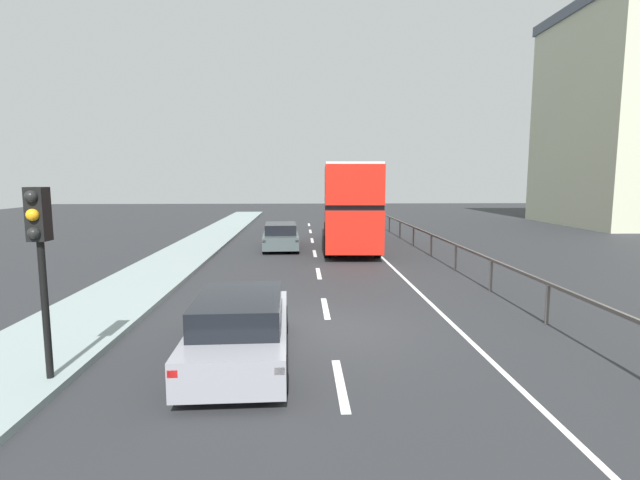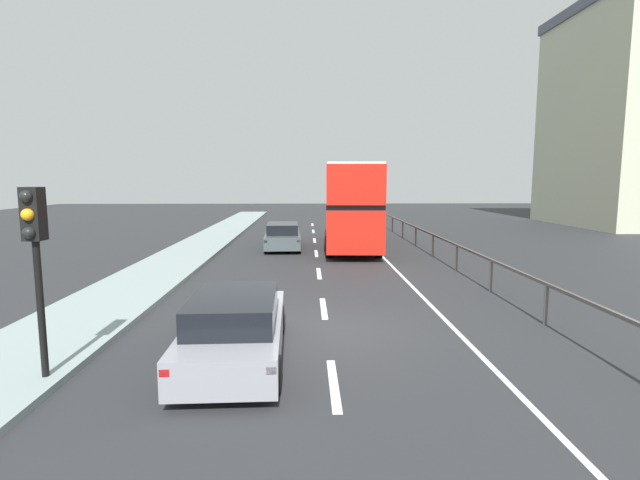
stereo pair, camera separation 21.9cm
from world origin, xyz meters
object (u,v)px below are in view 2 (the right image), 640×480
Objects in this scene: double_decker_bus_red at (351,203)px; sedan_car_ahead at (283,236)px; traffic_signal_pole at (34,236)px; hatchback_car_near at (236,328)px.

double_decker_bus_red is 3.99m from sedan_car_ahead.
double_decker_bus_red reaches higher than sedan_car_ahead.
traffic_signal_pole is 16.85m from sedan_car_ahead.
sedan_car_ahead is (3.34, 16.40, -1.97)m from traffic_signal_pole.
hatchback_car_near reaches higher than sedan_car_ahead.
traffic_signal_pole is at bearing -103.77° from sedan_car_ahead.
sedan_car_ahead is at bearing 78.48° from traffic_signal_pole.
traffic_signal_pole is at bearing -163.23° from hatchback_car_near.
hatchback_car_near is (-3.75, -15.87, -1.66)m from double_decker_bus_red.
traffic_signal_pole reaches higher than hatchback_car_near.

